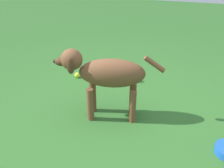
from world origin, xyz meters
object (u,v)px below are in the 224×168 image
(tennis_ball_1, at_px, (137,79))
(tennis_ball_2, at_px, (111,81))
(tennis_ball_0, at_px, (77,75))
(dog, at_px, (106,74))

(tennis_ball_1, relative_size, tennis_ball_2, 1.00)
(tennis_ball_0, distance_m, tennis_ball_1, 0.75)
(tennis_ball_0, height_order, tennis_ball_1, same)
(dog, bearing_deg, tennis_ball_0, -60.86)
(tennis_ball_1, xyz_separation_m, tennis_ball_2, (-0.15, 0.28, 0.00))
(dog, distance_m, tennis_ball_2, 0.79)
(dog, relative_size, tennis_ball_0, 14.49)
(dog, relative_size, tennis_ball_1, 14.49)
(tennis_ball_0, relative_size, tennis_ball_2, 1.00)
(dog, relative_size, tennis_ball_2, 14.49)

